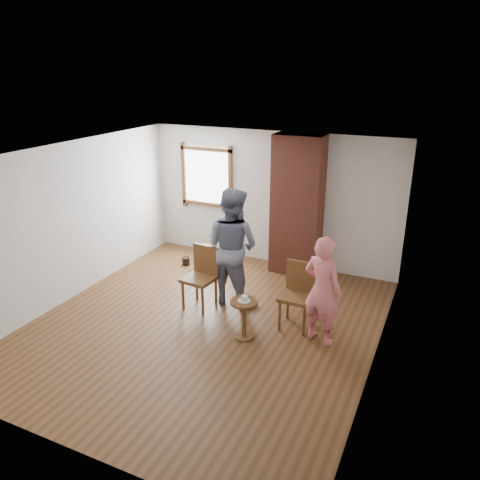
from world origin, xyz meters
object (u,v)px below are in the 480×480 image
side_table (244,313)px  dining_chair_left (202,274)px  person_pink (322,290)px  stoneware_crock (204,257)px  man (232,246)px  dining_chair_right (298,291)px

side_table → dining_chair_left: bearing=148.9°
person_pink → dining_chair_left: bearing=10.2°
stoneware_crock → man: (1.10, -1.01, 0.76)m
dining_chair_left → side_table: bearing=-25.3°
stoneware_crock → person_pink: size_ratio=0.27×
stoneware_crock → person_pink: person_pink is taller
man → side_table: bearing=133.6°
side_table → stoneware_crock: bearing=131.5°
man → person_pink: bearing=170.7°
dining_chair_right → side_table: dining_chair_right is taller
stoneware_crock → dining_chair_left: (0.72, -1.36, 0.35)m
stoneware_crock → dining_chair_right: dining_chair_right is taller
dining_chair_right → person_pink: size_ratio=0.62×
stoneware_crock → dining_chair_right: bearing=-28.9°
dining_chair_left → side_table: size_ratio=1.69×
dining_chair_left → person_pink: 2.07m
dining_chair_right → person_pink: bearing=-34.6°
man → person_pink: size_ratio=1.22×
dining_chair_left → side_table: (1.02, -0.62, -0.17)m
side_table → person_pink: (1.02, 0.39, 0.40)m
dining_chair_left → dining_chair_right: dining_chair_left is taller
dining_chair_right → man: 1.33m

